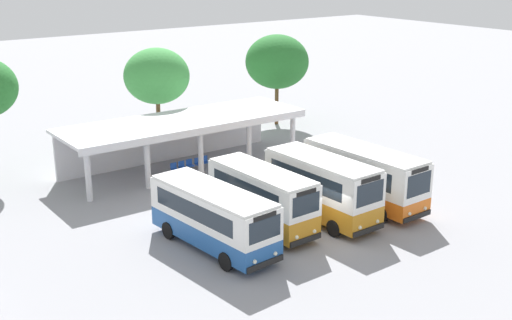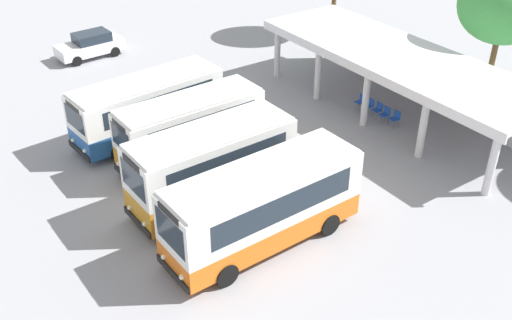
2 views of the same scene
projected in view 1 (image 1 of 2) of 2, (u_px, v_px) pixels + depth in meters
ground_plane at (332, 236)px, 33.72m from camera, size 180.00×180.00×0.00m
city_bus_nearest_orange at (213, 215)px, 31.89m from camera, size 2.93×7.77×3.05m
city_bus_second_in_row at (262, 196)px, 34.16m from camera, size 2.39×6.96×3.22m
city_bus_middle_cream at (322, 186)px, 35.33m from camera, size 2.60×7.10×3.45m
city_bus_fourth_amber at (364, 174)px, 37.38m from camera, size 2.60×7.94×3.33m
terminal_canopy at (179, 129)px, 44.04m from camera, size 16.52×5.32×3.40m
waiting_chair_end_by_column at (174, 168)px, 42.63m from camera, size 0.45×0.45×0.86m
waiting_chair_second_from_end at (182, 166)px, 43.00m from camera, size 0.45×0.45×0.86m
waiting_chair_middle_seat at (190, 164)px, 43.38m from camera, size 0.45×0.45×0.86m
waiting_chair_fourth_seat at (198, 163)px, 43.68m from camera, size 0.45×0.45×0.86m
waiting_chair_fifth_seat at (205, 161)px, 44.10m from camera, size 0.45×0.45×0.86m
roadside_tree_behind_canopy at (157, 76)px, 48.21m from camera, size 4.83×4.83×7.29m
roadside_tree_east_of_canopy at (277, 62)px, 54.16m from camera, size 5.23×5.23×7.51m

